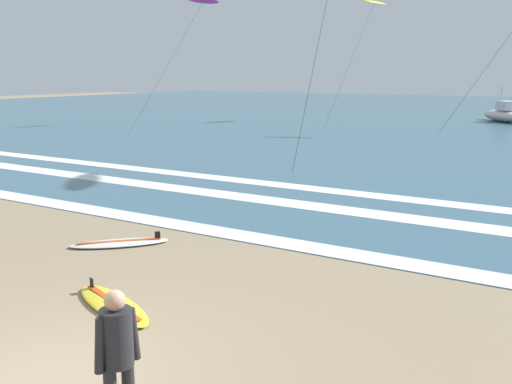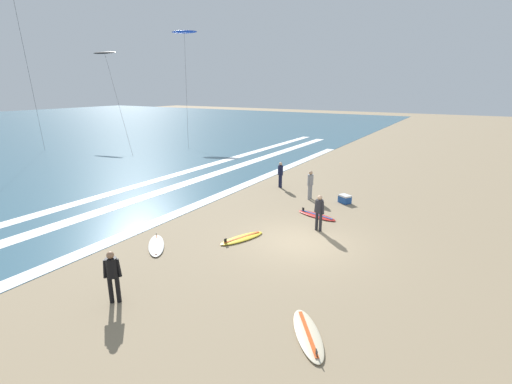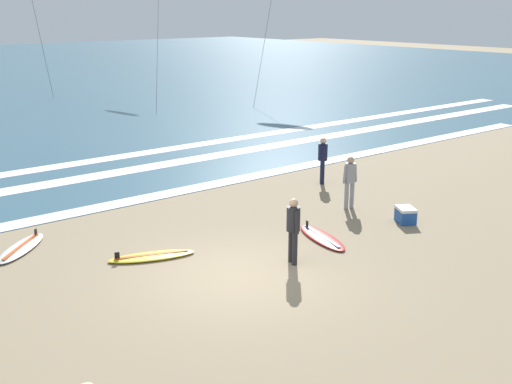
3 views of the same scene
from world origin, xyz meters
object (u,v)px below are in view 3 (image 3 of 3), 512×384
Objects in this scene: surfer_left_near at (293,225)px; cooler_box at (406,215)px; surfboard_near_water at (21,248)px; surfer_foreground_main at (323,156)px; surfer_left_far at (350,178)px; surfboard_right_spare at (152,256)px; surfboard_left_pile at (322,237)px.

surfer_left_near is 4.50m from cooler_box.
surfer_foreground_main is at bearing -1.32° from surfboard_near_water.
surfer_left_far is at bearing -17.12° from surfboard_near_water.
surfer_left_far is (-1.30, -2.51, 0.00)m from surfer_foreground_main.
surfboard_near_water is (-4.77, 4.86, -0.91)m from surfer_left_near.
surfer_left_far is 2.12× the size of cooler_box.
surfer_left_near reaches higher than cooler_box.
cooler_box is (0.31, -1.88, -0.74)m from surfer_left_far.
cooler_box reaches higher than surfboard_near_water.
surfboard_right_spare and surfboard_near_water have the same top height.
surfer_left_far is 6.66m from surfboard_right_spare.
surfboard_near_water is 0.88× the size of surfboard_left_pile.
cooler_box is at bearing -10.30° from surfboard_left_pile.
surfer_left_near is at bearing -45.50° from surfboard_near_water.
surfboard_left_pile is 2.82m from cooler_box.
surfboard_left_pile is (6.44, -4.12, 0.00)m from surfboard_near_water.
surfer_left_far is 2.96m from surfboard_left_pile.
surfboard_right_spare is (-6.59, 0.23, -0.91)m from surfer_left_far.
surfer_left_near is 4.63m from surfer_left_far.
surfboard_right_spare is 4.44m from surfboard_left_pile.
surfer_foreground_main is at bearing 77.29° from cooler_box.
surfer_left_far is 2.05m from cooler_box.
surfer_left_far is 9.35m from surfboard_near_water.
surfer_foreground_main is at bearing 40.45° from surfer_left_near.
surfboard_right_spare is 3.40m from surfboard_near_water.
surfboard_right_spare is at bearing 177.97° from surfer_left_far.
cooler_box reaches higher than surfboard_right_spare.
surfer_left_far is 0.84× the size of surfboard_near_water.
surfer_foreground_main and surfer_left_far have the same top height.
surfer_left_near is 2.12× the size of cooler_box.
surfboard_left_pile is at bearing -32.63° from surfboard_near_water.
surfer_left_near is 6.87m from surfboard_near_water.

